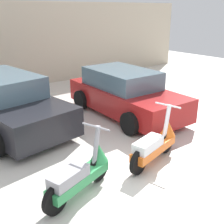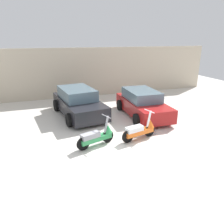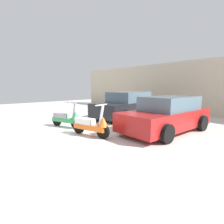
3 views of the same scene
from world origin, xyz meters
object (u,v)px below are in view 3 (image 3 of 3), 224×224
Objects in this scene: scooter_front_left at (67,118)px; scooter_front_right at (92,125)px; car_rear_left at (127,105)px; car_rear_center at (167,115)px.

scooter_front_right is (1.81, 0.00, 0.01)m from scooter_front_left.
car_rear_left is at bearing 102.60° from scooter_front_right.
car_rear_left is (-0.03, 3.71, 0.28)m from scooter_front_left.
car_rear_center is (3.17, -1.15, -0.04)m from car_rear_left.
car_rear_center is at bearing 62.20° from car_rear_left.
scooter_front_left is 0.97× the size of scooter_front_right.
car_rear_center is at bearing 21.61° from scooter_front_left.
scooter_front_right is 0.36× the size of car_rear_left.
scooter_front_right is at bearing 18.42° from car_rear_left.
car_rear_left reaches higher than scooter_front_right.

